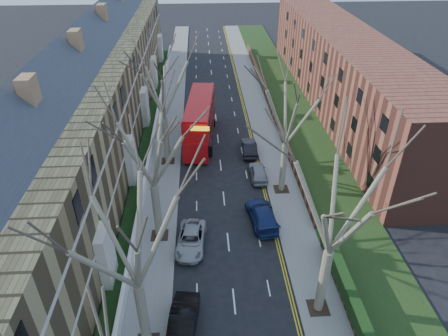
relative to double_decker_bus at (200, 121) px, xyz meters
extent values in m
cube|color=slate|center=(-3.92, 6.18, -2.41)|extent=(3.00, 102.00, 0.12)
cube|color=slate|center=(8.08, 6.18, -2.41)|extent=(3.00, 102.00, 0.12)
cube|color=olive|center=(-11.72, -1.82, 2.53)|extent=(9.00, 78.00, 10.00)
cube|color=#2E3239|center=(-11.72, -1.82, 8.53)|extent=(4.67, 78.00, 4.67)
cube|color=silver|center=(-7.27, -1.82, 1.03)|extent=(0.12, 78.00, 0.35)
cube|color=silver|center=(-7.27, -1.82, 4.53)|extent=(0.12, 78.00, 0.35)
cube|color=brown|center=(19.58, 10.18, 2.53)|extent=(8.00, 54.00, 10.00)
cube|color=brown|center=(9.78, 10.18, -1.90)|extent=(0.35, 54.00, 0.90)
cube|color=white|center=(-5.57, -1.82, -1.85)|extent=(0.30, 78.00, 1.00)
cube|color=#1A3212|center=(12.58, 6.18, -2.32)|extent=(6.00, 102.00, 0.06)
cylinder|color=#706750|center=(-3.62, -26.82, 0.28)|extent=(0.64, 0.64, 5.25)
cylinder|color=#706750|center=(-3.62, -16.82, 0.19)|extent=(0.64, 0.64, 5.07)
cube|color=#2D2116|center=(-3.62, -16.82, -2.33)|extent=(1.40, 1.40, 0.05)
cylinder|color=#706750|center=(-3.62, -4.82, 0.28)|extent=(0.60, 0.60, 5.25)
cube|color=#2D2116|center=(-3.62, -4.82, -2.33)|extent=(1.40, 1.40, 0.05)
cylinder|color=#706750|center=(7.78, -24.82, 0.28)|extent=(0.64, 0.64, 5.25)
cube|color=#2D2116|center=(7.78, -24.82, -2.33)|extent=(1.40, 1.40, 0.05)
cylinder|color=#706750|center=(7.78, -10.82, 0.19)|extent=(0.60, 0.60, 5.07)
cube|color=#2D2116|center=(7.78, -10.82, -2.33)|extent=(1.40, 1.40, 0.05)
cube|color=red|center=(0.00, 0.00, -0.91)|extent=(3.91, 12.25, 2.41)
cube|color=red|center=(0.00, 0.00, 1.38)|extent=(3.85, 11.65, 2.19)
cube|color=black|center=(0.00, 0.00, -0.42)|extent=(3.83, 11.29, 0.98)
cube|color=black|center=(0.00, 0.00, 1.49)|extent=(3.81, 11.05, 0.98)
imported|color=black|center=(-1.41, -26.08, -1.67)|extent=(2.32, 5.01, 1.59)
imported|color=#9FA0A4|center=(-0.96, -18.10, -1.79)|extent=(2.73, 5.06, 1.35)
imported|color=navy|center=(5.19, -15.42, -1.70)|extent=(2.69, 5.47, 1.53)
imported|color=gray|center=(5.78, -8.50, -1.77)|extent=(1.67, 4.10, 1.39)
imported|color=black|center=(5.46, -3.44, -1.75)|extent=(1.68, 4.42, 1.44)
camera|label=1|loc=(0.26, -42.30, 20.46)|focal=32.00mm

